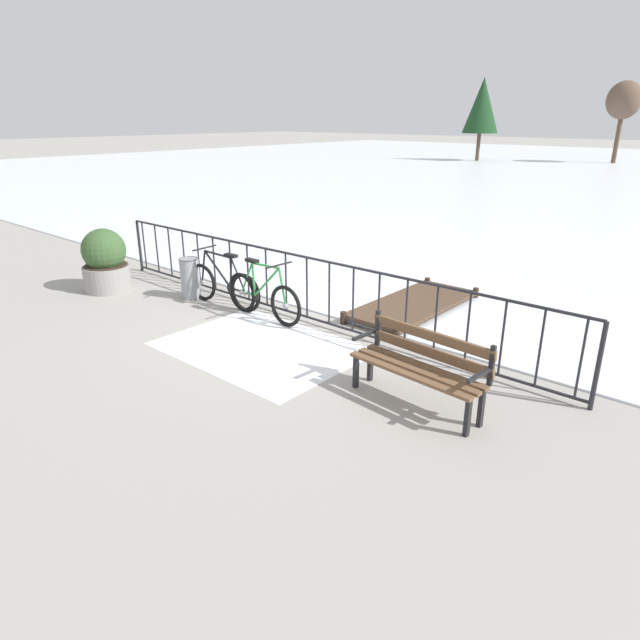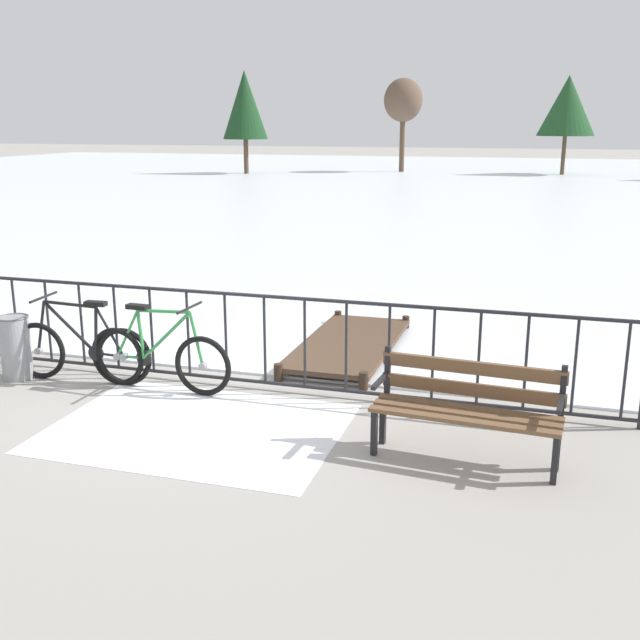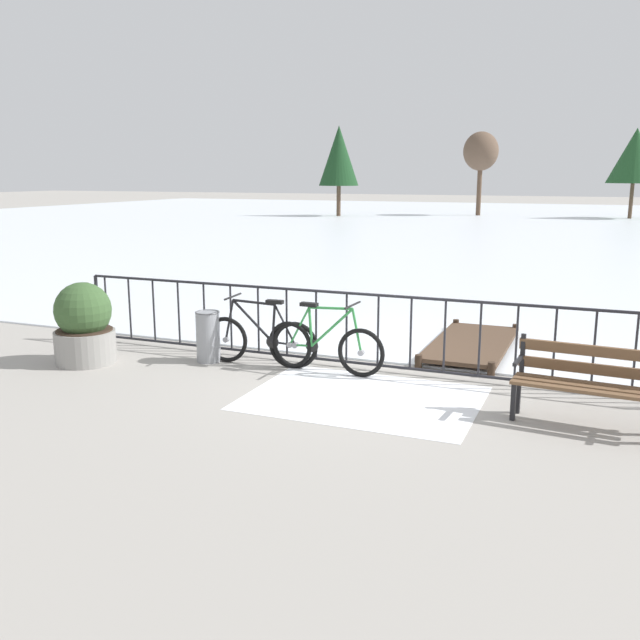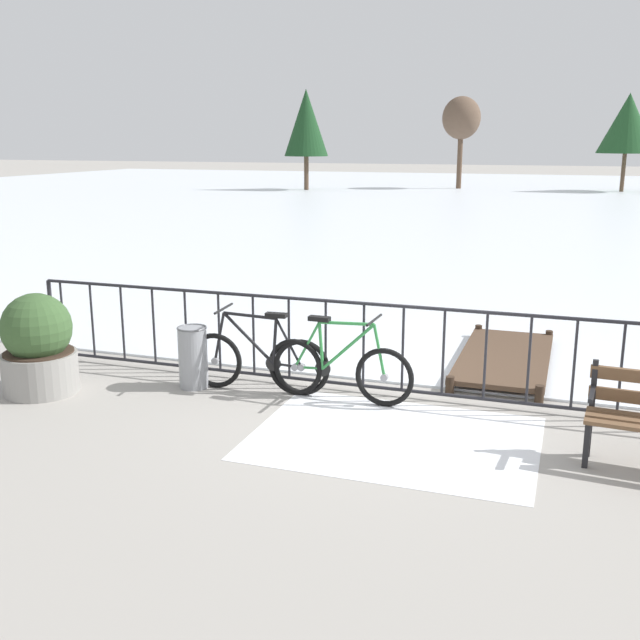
# 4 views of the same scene
# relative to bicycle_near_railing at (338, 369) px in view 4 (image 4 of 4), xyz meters

# --- Properties ---
(ground_plane) EXTENTS (160.00, 160.00, 0.00)m
(ground_plane) POSITION_rel_bicycle_near_railing_xyz_m (0.42, 0.35, -0.37)
(ground_plane) COLOR #9E9991
(frozen_pond) EXTENTS (80.00, 56.00, 0.03)m
(frozen_pond) POSITION_rel_bicycle_near_railing_xyz_m (0.42, 28.75, -0.35)
(frozen_pond) COLOR silver
(frozen_pond) RESTS_ON ground
(snow_patch) EXTENTS (2.75, 2.04, 0.01)m
(snow_patch) POSITION_rel_bicycle_near_railing_xyz_m (0.85, -0.85, -0.36)
(snow_patch) COLOR white
(snow_patch) RESTS_ON ground
(railing_fence) EXTENTS (9.06, 0.06, 1.07)m
(railing_fence) POSITION_rel_bicycle_near_railing_xyz_m (0.42, 0.35, 0.19)
(railing_fence) COLOR #232328
(railing_fence) RESTS_ON ground
(bicycle_near_railing) EXTENTS (1.71, 0.52, 0.97)m
(bicycle_near_railing) POSITION_rel_bicycle_near_railing_xyz_m (0.00, 0.00, 0.00)
(bicycle_near_railing) COLOR black
(bicycle_near_railing) RESTS_ON ground
(bicycle_second) EXTENTS (1.71, 0.52, 0.97)m
(bicycle_second) POSITION_rel_bicycle_near_railing_xyz_m (-0.97, -0.01, 0.00)
(bicycle_second) COLOR black
(bicycle_second) RESTS_ON ground
(planter_with_shrub) EXTENTS (0.85, 0.85, 1.16)m
(planter_with_shrub) POSITION_rel_bicycle_near_railing_xyz_m (-3.33, -0.84, 0.18)
(planter_with_shrub) COLOR gray
(planter_with_shrub) RESTS_ON ground
(trash_bin) EXTENTS (0.35, 0.35, 0.73)m
(trash_bin) POSITION_rel_bicycle_near_railing_xyz_m (-1.75, -0.12, 0.00)
(trash_bin) COLOR gray
(trash_bin) RESTS_ON ground
(wooden_dock) EXTENTS (1.10, 2.65, 0.20)m
(wooden_dock) POSITION_rel_bicycle_near_railing_xyz_m (1.63, 1.92, -0.25)
(wooden_dock) COLOR #4C3828
(wooden_dock) RESTS_ON ground
(tree_far_west) EXTENTS (2.20, 2.20, 5.25)m
(tree_far_west) POSITION_rel_bicycle_near_railing_xyz_m (-4.33, 36.99, 3.61)
(tree_far_west) COLOR brown
(tree_far_west) RESTS_ON ground
(tree_west_mid) EXTENTS (3.07, 3.07, 5.27)m
(tree_west_mid) POSITION_rel_bicycle_near_railing_xyz_m (4.61, 37.16, 3.31)
(tree_west_mid) COLOR brown
(tree_west_mid) RESTS_ON ground
(tree_east_mid) EXTENTS (2.48, 2.48, 5.58)m
(tree_east_mid) POSITION_rel_bicycle_near_railing_xyz_m (-12.37, 32.89, 3.36)
(tree_east_mid) COLOR brown
(tree_east_mid) RESTS_ON ground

